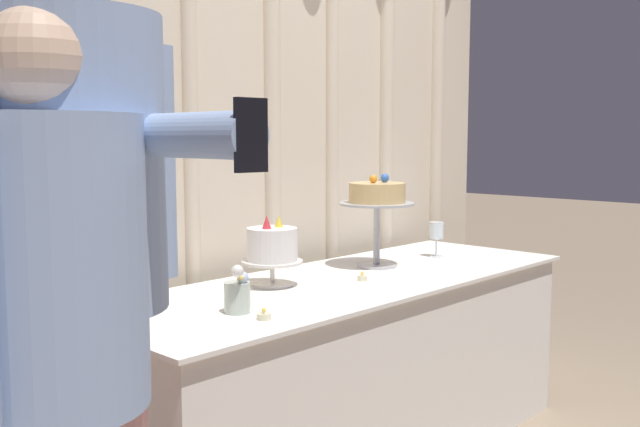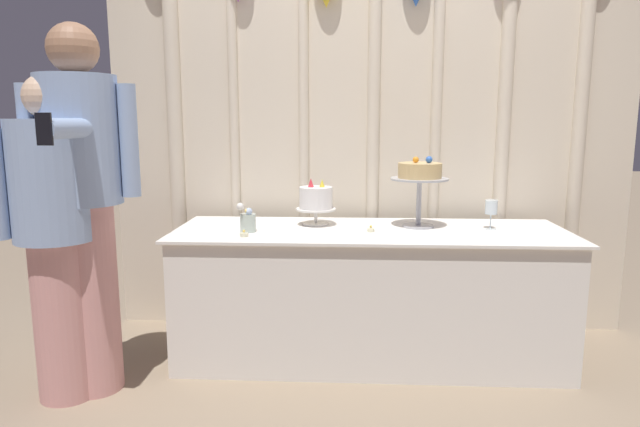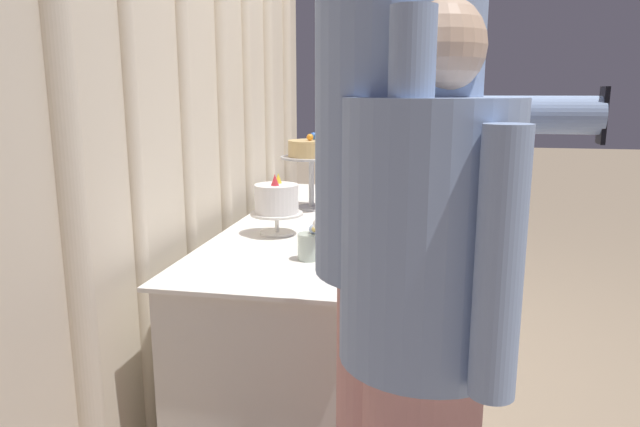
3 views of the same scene
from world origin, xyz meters
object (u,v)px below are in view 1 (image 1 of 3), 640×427
Objects in this scene: tealight_near_left at (363,278)px; guest_man_pink_jacket at (80,295)px; cake_table at (350,369)px; flower_vase at (238,294)px; cake_display_nearleft at (272,248)px; tealight_far_left at (264,316)px; guest_girl_blue_dress at (54,380)px; cake_display_nearright at (377,200)px; wine_glass at (436,232)px.

guest_man_pink_jacket reaches higher than tealight_near_left.
cake_table is 13.12× the size of flower_vase.
cake_display_nearleft reaches higher than tealight_far_left.
cake_display_nearleft reaches higher than flower_vase.
cake_display_nearleft is at bearing 44.26° from tealight_far_left.
guest_girl_blue_dress is (-0.81, -0.43, 0.03)m from flower_vase.
guest_man_pink_jacket is (-1.06, -0.57, 0.08)m from cake_display_nearleft.
cake_display_nearright is at bearing 18.46° from tealight_far_left.
wine_glass is 1.32m from flower_vase.
cake_display_nearright reaches higher than tealight_far_left.
cake_display_nearright is 0.97m from flower_vase.
guest_man_pink_jacket is (-0.71, -0.35, 0.17)m from flower_vase.
wine_glass is 0.99× the size of flower_vase.
tealight_far_left is at bearing 21.04° from guest_girl_blue_dress.
tealight_far_left is 1.13× the size of tealight_near_left.
tealight_near_left is 0.03× the size of guest_girl_blue_dress.
guest_man_pink_jacket reaches higher than cake_display_nearleft.
cake_table is 5.39× the size of cake_display_nearright.
guest_man_pink_jacket is at bearing -153.89° from flower_vase.
guest_girl_blue_dress is at bearing -164.68° from wine_glass.
guest_girl_blue_dress is (-1.47, -0.54, 0.46)m from cake_table.
wine_glass is at bearing 11.58° from tealight_far_left.
cake_display_nearleft is 1.33m from guest_girl_blue_dress.
cake_display_nearright is at bearing 19.68° from guest_girl_blue_dress.
wine_glass is (0.96, -0.07, -0.03)m from cake_display_nearleft.
tealight_far_left is at bearing 17.90° from guest_man_pink_jacket.
cake_display_nearleft is 0.59m from cake_display_nearright.
guest_man_pink_jacket is (-1.37, -0.39, 0.22)m from tealight_near_left.
flower_vase is 0.09× the size of guest_man_pink_jacket.
guest_man_pink_jacket reaches higher than flower_vase.
cake_display_nearleft reaches higher than tealight_near_left.
tealight_far_left is (-1.31, -0.27, -0.10)m from wine_glass.
guest_man_pink_jacket reaches higher than tealight_far_left.
guest_girl_blue_dress is (-1.74, -0.62, -0.19)m from cake_display_nearright.
cake_table is 0.81m from wine_glass.
guest_man_pink_jacket is (-0.71, -0.23, 0.22)m from tealight_far_left.
cake_table is at bearing -162.42° from cake_display_nearright.
tealight_near_left is 1.44m from guest_man_pink_jacket.
guest_girl_blue_dress reaches higher than tealight_near_left.
wine_glass is 2.08m from guest_man_pink_jacket.
tealight_near_left is (-0.65, -0.11, -0.10)m from wine_glass.
cake_display_nearleft is at bearing 28.22° from guest_man_pink_jacket.
cake_display_nearleft is 1.21m from guest_man_pink_jacket.
wine_glass is 0.67m from tealight_near_left.
wine_glass is at bearing 3.97° from cake_table.
guest_man_pink_jacket is at bearing -161.66° from cake_table.
tealight_near_left is at bearing 13.73° from tealight_far_left.
guest_man_pink_jacket is (-1.36, -0.45, 0.59)m from cake_table.
cake_display_nearright is 0.23× the size of guest_man_pink_jacket.
guest_girl_blue_dress reaches higher than tealight_far_left.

